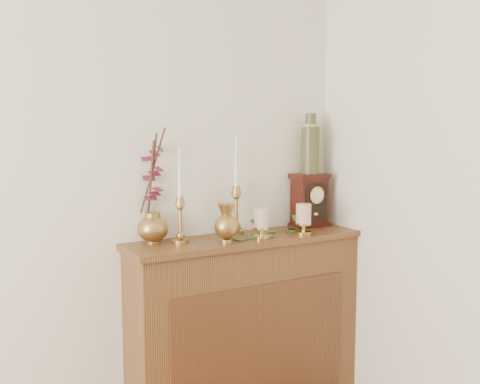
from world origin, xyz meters
TOP-DOWN VIEW (x-y plane):
  - console_shelf at (1.40, 2.10)m, footprint 1.24×0.34m
  - candlestick_left at (1.04, 2.11)m, footprint 0.08×0.08m
  - candlestick_center at (1.39, 2.18)m, footprint 0.08×0.08m
  - bud_vase at (1.23, 2.00)m, footprint 0.12×0.12m
  - ginger_jar at (0.95, 2.22)m, footprint 0.22×0.24m
  - pillar_candle_left at (1.43, 2.01)m, footprint 0.08×0.08m
  - pillar_candle_right at (1.68, 2.00)m, footprint 0.09×0.09m
  - ivy_garland at (1.49, 2.11)m, footprint 0.48×0.23m
  - mantel_clock at (1.85, 2.17)m, footprint 0.19×0.14m
  - ceramic_vase at (1.85, 2.18)m, footprint 0.10×0.10m

SIDE VIEW (x-z plane):
  - console_shelf at x=1.40m, z-range -0.03..0.90m
  - ivy_garland at x=1.49m, z-range 0.90..0.99m
  - pillar_candle_left at x=1.43m, z-range 0.93..1.10m
  - pillar_candle_right at x=1.68m, z-range 0.93..1.10m
  - bud_vase at x=1.23m, z-range 0.93..1.12m
  - mantel_clock at x=1.85m, z-range 0.93..1.22m
  - candlestick_left at x=1.04m, z-range 0.85..1.30m
  - candlestick_center at x=1.39m, z-range 0.84..1.35m
  - ginger_jar at x=0.95m, z-range 0.90..1.44m
  - ceramic_vase at x=1.85m, z-range 1.20..1.53m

